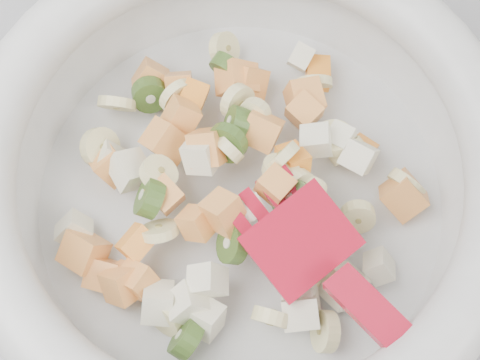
% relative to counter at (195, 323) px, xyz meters
% --- Properties ---
extents(counter, '(2.00, 0.60, 0.90)m').
position_rel_counter_xyz_m(counter, '(0.00, 0.00, 0.00)').
color(counter, gray).
rests_on(counter, ground).
extents(mixing_bowl, '(0.44, 0.35, 0.12)m').
position_rel_counter_xyz_m(mixing_bowl, '(0.05, 0.02, 0.50)').
color(mixing_bowl, silver).
rests_on(mixing_bowl, counter).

